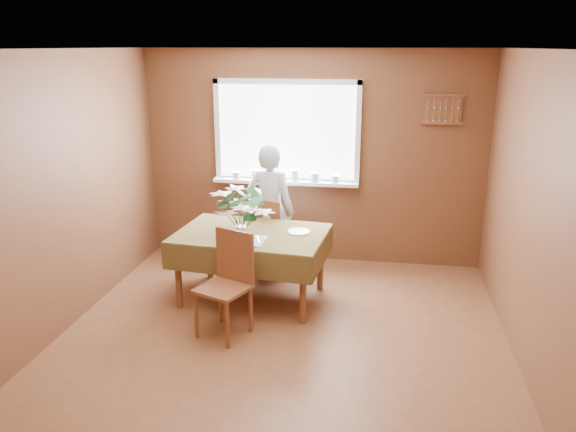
% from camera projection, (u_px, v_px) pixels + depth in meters
% --- Properties ---
extents(floor, '(4.50, 4.50, 0.00)m').
position_uv_depth(floor, '(277.00, 350.00, 4.85)').
color(floor, brown).
rests_on(floor, ground).
extents(ceiling, '(4.50, 4.50, 0.00)m').
position_uv_depth(ceiling, '(276.00, 49.00, 4.12)').
color(ceiling, white).
rests_on(ceiling, wall_back).
extents(wall_back, '(4.00, 0.00, 4.00)m').
position_uv_depth(wall_back, '(312.00, 158.00, 6.60)').
color(wall_back, brown).
rests_on(wall_back, floor).
extents(wall_front, '(4.00, 0.00, 4.00)m').
position_uv_depth(wall_front, '(177.00, 362.00, 2.36)').
color(wall_front, brown).
rests_on(wall_front, floor).
extents(wall_left, '(0.00, 4.50, 4.50)m').
position_uv_depth(wall_left, '(47.00, 201.00, 4.80)').
color(wall_left, brown).
rests_on(wall_left, floor).
extents(wall_right, '(0.00, 4.50, 4.50)m').
position_uv_depth(wall_right, '(541.00, 225.00, 4.16)').
color(wall_right, brown).
rests_on(wall_right, floor).
extents(window_assembly, '(1.72, 0.20, 1.22)m').
position_uv_depth(window_assembly, '(286.00, 150.00, 6.57)').
color(window_assembly, white).
rests_on(window_assembly, wall_back).
extents(spoon_rack, '(0.44, 0.05, 0.33)m').
position_uv_depth(spoon_rack, '(443.00, 109.00, 6.17)').
color(spoon_rack, brown).
rests_on(spoon_rack, wall_back).
extents(dining_table, '(1.58, 1.15, 0.73)m').
position_uv_depth(dining_table, '(251.00, 241.00, 5.67)').
color(dining_table, brown).
rests_on(dining_table, floor).
extents(chair_far, '(0.46, 0.46, 0.89)m').
position_uv_depth(chair_far, '(268.00, 233.00, 6.35)').
color(chair_far, brown).
rests_on(chair_far, floor).
extents(chair_near, '(0.53, 0.53, 0.95)m').
position_uv_depth(chair_near, '(228.00, 279.00, 5.03)').
color(chair_near, brown).
rests_on(chair_near, floor).
extents(seated_woman, '(0.62, 0.48, 1.51)m').
position_uv_depth(seated_woman, '(271.00, 211.00, 6.26)').
color(seated_woman, white).
rests_on(seated_woman, floor).
extents(flower_bouquet, '(0.55, 0.55, 0.47)m').
position_uv_depth(flower_bouquet, '(240.00, 209.00, 5.35)').
color(flower_bouquet, white).
rests_on(flower_bouquet, dining_table).
extents(side_plate, '(0.26, 0.26, 0.01)m').
position_uv_depth(side_plate, '(299.00, 232.00, 5.64)').
color(side_plate, white).
rests_on(side_plate, dining_table).
extents(table_knife, '(0.08, 0.20, 0.00)m').
position_uv_depth(table_knife, '(258.00, 240.00, 5.41)').
color(table_knife, silver).
rests_on(table_knife, dining_table).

